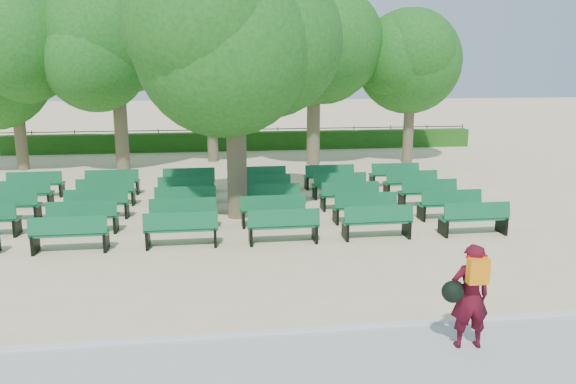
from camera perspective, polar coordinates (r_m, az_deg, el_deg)
The scene contains 9 objects.
ground at distance 14.71m, azimuth -5.82°, elevation -3.51°, with size 120.00×120.00×0.00m, color beige.
paving at distance 7.85m, azimuth -3.54°, elevation -18.20°, with size 30.00×2.20×0.06m, color #B1B2AD.
curb at distance 8.85m, azimuth -4.15°, elevation -14.31°, with size 30.00×0.12×0.10m, color silver.
hedge at distance 28.37m, azimuth -6.98°, elevation 5.11°, with size 26.00×0.70×0.90m, color #205816.
fence at distance 28.83m, azimuth -6.98°, elevation 4.32°, with size 26.00×0.10×1.02m, color black, non-canonical shape.
tree_line at distance 24.48m, azimuth -6.76°, elevation 2.89°, with size 21.80×6.80×7.04m, color #1E601B, non-canonical shape.
bench_array at distance 16.05m, azimuth -6.21°, elevation -1.85°, with size 1.69×0.55×1.06m.
tree_among at distance 15.13m, azimuth -5.48°, elevation 15.60°, with size 4.96×4.96×7.14m.
person at distance 8.54m, azimuth 17.90°, elevation -9.91°, with size 0.74×0.45×1.56m.
Camera 1 is at (-0.48, -14.14, 4.03)m, focal length 35.00 mm.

